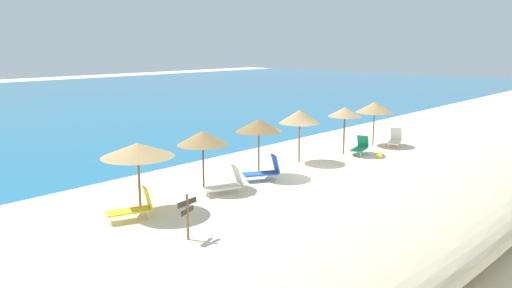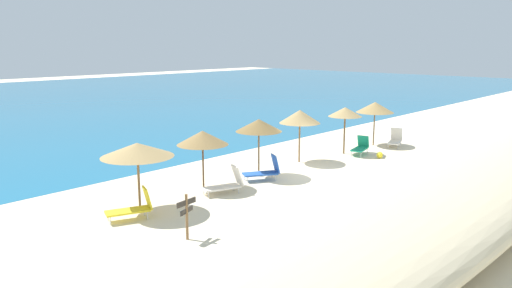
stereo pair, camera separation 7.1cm
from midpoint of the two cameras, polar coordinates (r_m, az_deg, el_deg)
name	(u,v)px [view 2 (the right image)]	position (r m, az deg, el deg)	size (l,w,h in m)	color
ground_plane	(316,176)	(23.66, 7.03, -3.70)	(160.00, 160.00, 0.00)	beige
sea_water	(0,106)	(56.12, -27.55, 3.90)	(160.00, 65.67, 0.01)	#1E6B93
dune_ridge	(469,185)	(20.18, 23.59, -4.35)	(37.25, 5.74, 1.98)	beige
beach_umbrella_0	(137,150)	(18.48, -13.54, -0.67)	(2.69, 2.69, 2.64)	brown
beach_umbrella_1	(203,138)	(21.06, -6.14, 0.72)	(2.22, 2.22, 2.56)	brown
beach_umbrella_2	(259,125)	(22.89, 0.41, 2.18)	(2.18, 2.18, 2.75)	brown
beach_umbrella_3	(300,117)	(25.86, 5.20, 3.19)	(2.17, 2.17, 2.80)	brown
beach_umbrella_4	(345,112)	(28.24, 10.40, 3.67)	(1.90, 1.90, 2.69)	brown
beach_umbrella_5	(375,107)	(31.07, 13.73, 4.16)	(2.31, 2.31, 2.70)	brown
lounge_chair_0	(134,207)	(18.19, -13.93, -7.13)	(1.73, 1.18, 1.14)	yellow
lounge_chair_1	(265,170)	(22.63, 1.14, -3.09)	(1.77, 1.41, 1.19)	blue
lounge_chair_2	(226,184)	(20.70, -3.37, -4.63)	(1.84, 1.20, 1.16)	white
lounge_chair_3	(361,147)	(28.50, 12.14, -0.32)	(1.57, 0.97, 1.04)	#199972
lounge_chair_4	(395,140)	(31.31, 15.96, 0.50)	(1.60, 1.12, 1.10)	white
wooden_signpost	(187,212)	(15.92, -7.94, -7.86)	(0.84, 0.28, 1.52)	brown
beach_ball	(380,155)	(27.91, 14.26, -1.25)	(0.35, 0.35, 0.35)	yellow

